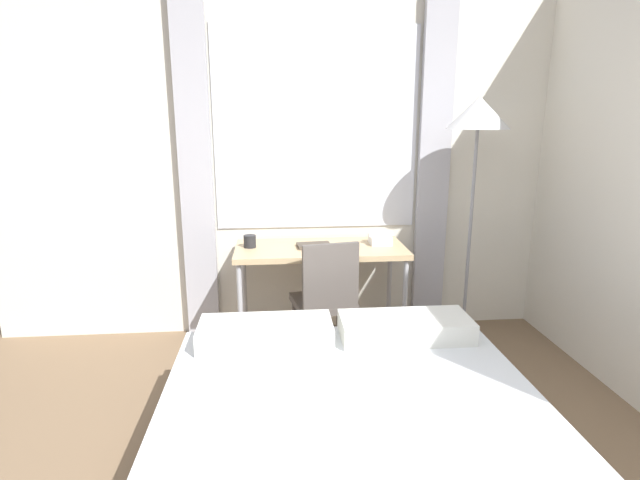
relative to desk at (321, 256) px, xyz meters
The scene contains 8 objects.
wall_back_with_window 0.75m from the desk, 103.52° to the left, with size 4.78×0.13×2.70m.
desk is the anchor object (origin of this frame).
desk_chair 0.35m from the desk, 87.66° to the right, with size 0.47×0.47×0.89m.
bed 1.72m from the desk, 89.88° to the right, with size 1.74×1.91×0.60m.
standing_lamp 1.41m from the desk, ahead, with size 0.44×0.44×1.83m.
telephone 0.46m from the desk, ahead, with size 0.18×0.17×0.09m.
book 0.09m from the desk, behind, with size 0.25×0.17×0.02m.
mug 0.52m from the desk, behind, with size 0.09×0.09×0.09m.
Camera 1 is at (-0.22, -1.06, 1.69)m, focal length 28.00 mm.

